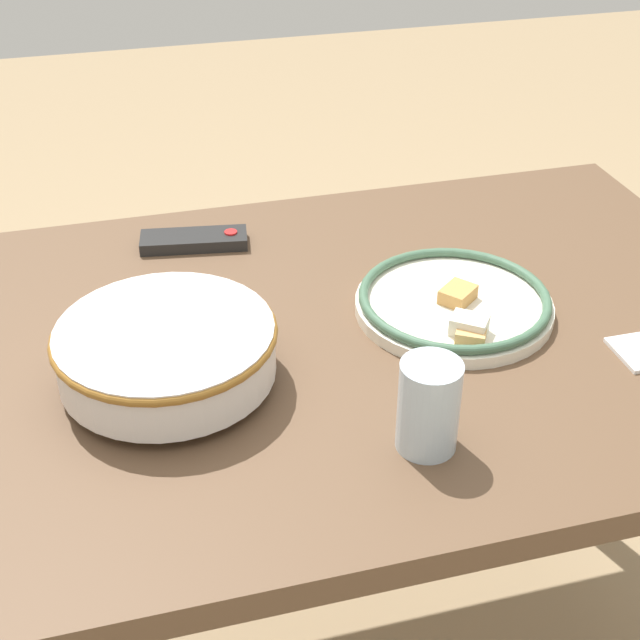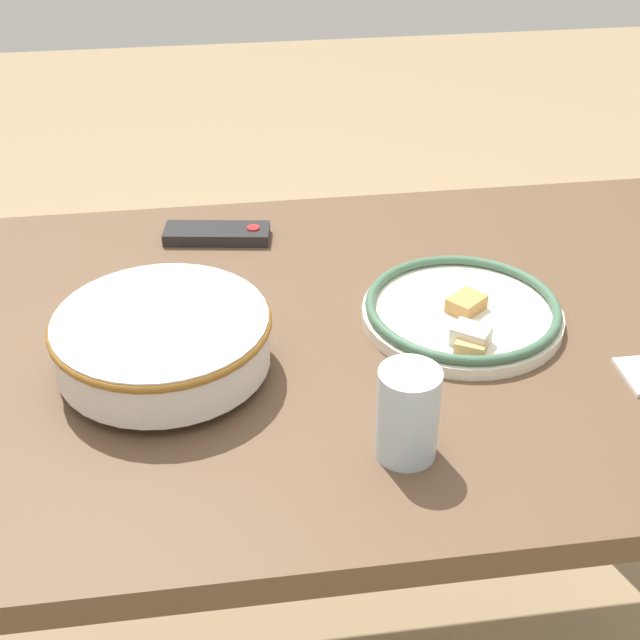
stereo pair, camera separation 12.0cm
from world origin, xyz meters
TOP-DOWN VIEW (x-y plane):
  - dining_table at (0.00, 0.00)m, footprint 1.59×0.85m
  - noodle_bowl at (-0.10, -0.06)m, footprint 0.29×0.29m
  - food_plate at (0.32, -0.01)m, footprint 0.29×0.29m
  - tv_remote at (-0.01, 0.30)m, footprint 0.18×0.09m
  - drinking_glass at (0.18, -0.26)m, footprint 0.07×0.07m

SIDE VIEW (x-z plane):
  - dining_table at x=0.00m, z-range 0.30..1.05m
  - tv_remote at x=-0.01m, z-range 0.76..0.78m
  - food_plate at x=0.32m, z-range 0.75..0.80m
  - noodle_bowl at x=-0.10m, z-range 0.76..0.85m
  - drinking_glass at x=0.18m, z-range 0.76..0.87m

